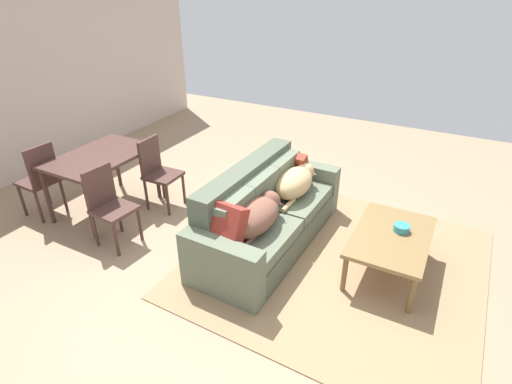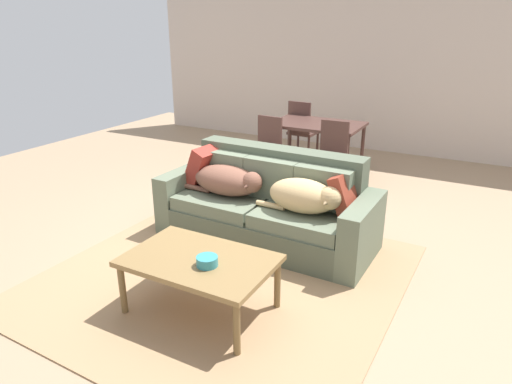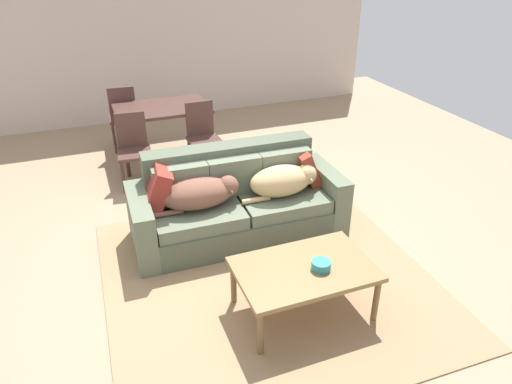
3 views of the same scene
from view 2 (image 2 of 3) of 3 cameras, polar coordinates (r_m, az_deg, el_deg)
ground_plane at (r=4.76m, az=-0.87°, el=-5.41°), size 10.00×10.00×0.00m
back_partition at (r=8.04m, az=13.52°, el=14.81°), size 8.00×0.12×2.70m
area_rug at (r=4.04m, az=-4.06°, el=-10.47°), size 2.92×2.93×0.01m
couch at (r=4.55m, az=1.55°, el=-1.90°), size 2.16×0.90×0.90m
dog_on_left_cushion at (r=4.56m, az=-3.41°, el=1.44°), size 0.89×0.41×0.29m
dog_on_right_cushion at (r=4.15m, az=6.17°, el=-0.52°), size 0.81×0.38×0.31m
throw_pillow_by_left_arm at (r=4.87m, az=-6.29°, el=3.20°), size 0.36×0.47×0.47m
throw_pillow_by_right_arm at (r=4.20m, az=11.30°, el=-0.24°), size 0.28×0.41×0.41m
coffee_table at (r=3.43m, az=-7.05°, el=-8.87°), size 1.09×0.71×0.45m
bowl_on_coffee_table at (r=3.29m, az=-6.11°, el=-8.57°), size 0.16×0.16×0.07m
dining_table at (r=6.42m, az=7.59°, el=7.84°), size 1.22×0.82×0.77m
dining_chair_near_left at (r=6.12m, az=1.19°, el=5.58°), size 0.43×0.43×0.90m
dining_chair_near_right at (r=5.84m, az=9.33°, el=4.68°), size 0.41×0.41×0.92m
dining_chair_far_left at (r=7.13m, az=5.71°, el=7.87°), size 0.42×0.42×0.95m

